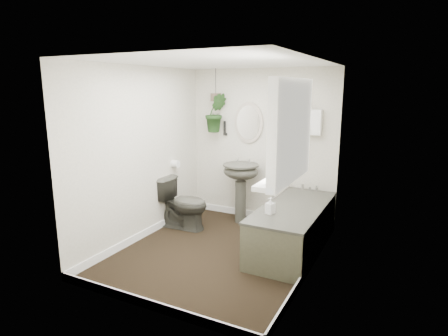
% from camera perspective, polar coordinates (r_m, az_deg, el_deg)
% --- Properties ---
extents(floor, '(2.30, 2.80, 0.02)m').
position_cam_1_polar(floor, '(4.82, -0.83, -12.76)').
color(floor, black).
rests_on(floor, ground).
extents(ceiling, '(2.30, 2.80, 0.02)m').
position_cam_1_polar(ceiling, '(4.38, -0.92, 15.95)').
color(ceiling, white).
rests_on(ceiling, ground).
extents(wall_back, '(2.30, 0.02, 2.30)m').
position_cam_1_polar(wall_back, '(5.72, 5.73, 3.35)').
color(wall_back, beige).
rests_on(wall_back, ground).
extents(wall_front, '(2.30, 0.02, 2.30)m').
position_cam_1_polar(wall_front, '(3.31, -12.35, -3.39)').
color(wall_front, beige).
rests_on(wall_front, ground).
extents(wall_left, '(0.02, 2.80, 2.30)m').
position_cam_1_polar(wall_left, '(5.09, -12.51, 2.03)').
color(wall_left, beige).
rests_on(wall_left, ground).
extents(wall_right, '(0.02, 2.80, 2.30)m').
position_cam_1_polar(wall_right, '(4.06, 13.78, -0.58)').
color(wall_right, beige).
rests_on(wall_right, ground).
extents(skirting, '(2.30, 2.80, 0.10)m').
position_cam_1_polar(skirting, '(4.79, -0.83, -12.11)').
color(skirting, white).
rests_on(skirting, floor).
extents(bathtub, '(0.72, 1.72, 0.58)m').
position_cam_1_polar(bathtub, '(4.86, 10.47, -8.93)').
color(bathtub, '#35352E').
rests_on(bathtub, floor).
extents(bath_screen, '(0.04, 0.72, 1.40)m').
position_cam_1_polar(bath_screen, '(5.16, 8.94, 3.76)').
color(bath_screen, silver).
rests_on(bath_screen, bathtub).
extents(shower_box, '(0.20, 0.10, 0.35)m').
position_cam_1_polar(shower_box, '(5.37, 13.58, 6.80)').
color(shower_box, white).
rests_on(shower_box, wall_back).
extents(oval_mirror, '(0.46, 0.03, 0.62)m').
position_cam_1_polar(oval_mirror, '(5.72, 3.77, 6.92)').
color(oval_mirror, '#B2A492').
rests_on(oval_mirror, wall_back).
extents(wall_sconce, '(0.04, 0.04, 0.22)m').
position_cam_1_polar(wall_sconce, '(5.89, 0.11, 6.12)').
color(wall_sconce, black).
rests_on(wall_sconce, wall_back).
extents(toilet_roll_holder, '(0.11, 0.11, 0.11)m').
position_cam_1_polar(toilet_roll_holder, '(5.65, -7.44, 0.63)').
color(toilet_roll_holder, white).
rests_on(toilet_roll_holder, wall_left).
extents(window_recess, '(0.08, 1.00, 0.90)m').
position_cam_1_polar(window_recess, '(3.32, 10.22, 5.57)').
color(window_recess, white).
rests_on(window_recess, wall_right).
extents(window_sill, '(0.18, 1.00, 0.04)m').
position_cam_1_polar(window_sill, '(3.42, 8.83, -1.36)').
color(window_sill, white).
rests_on(window_sill, wall_right).
extents(window_blinds, '(0.01, 0.86, 0.76)m').
position_cam_1_polar(window_blinds, '(3.34, 9.47, 5.62)').
color(window_blinds, white).
rests_on(window_blinds, wall_right).
extents(toilet, '(0.75, 0.46, 0.75)m').
position_cam_1_polar(toilet, '(5.50, -6.22, -5.34)').
color(toilet, '#35352E').
rests_on(toilet, floor).
extents(pedestal_sink, '(0.55, 0.48, 0.91)m').
position_cam_1_polar(pedestal_sink, '(5.67, 2.54, -3.87)').
color(pedestal_sink, '#35352E').
rests_on(pedestal_sink, floor).
extents(sill_plant, '(0.24, 0.22, 0.22)m').
position_cam_1_polar(sill_plant, '(3.67, 10.26, 1.59)').
color(sill_plant, black).
rests_on(sill_plant, window_sill).
extents(hanging_plant, '(0.42, 0.40, 0.59)m').
position_cam_1_polar(hanging_plant, '(5.81, -1.25, 8.39)').
color(hanging_plant, black).
rests_on(hanging_plant, ceiling).
extents(soap_bottle, '(0.11, 0.11, 0.19)m').
position_cam_1_polar(soap_bottle, '(4.40, 7.05, -5.72)').
color(soap_bottle, black).
rests_on(soap_bottle, bathtub).
extents(hanging_pot, '(0.16, 0.16, 0.12)m').
position_cam_1_polar(hanging_pot, '(5.80, -1.27, 10.72)').
color(hanging_pot, brown).
rests_on(hanging_pot, ceiling).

